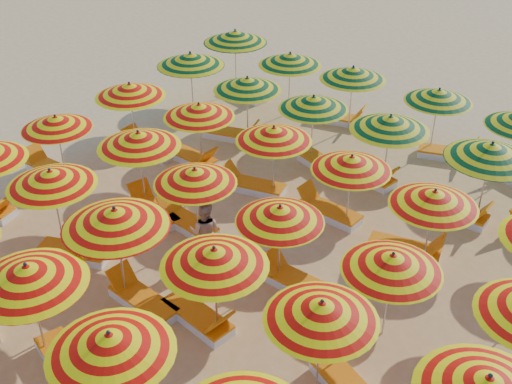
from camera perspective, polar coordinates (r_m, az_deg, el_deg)
ground at (r=15.24m, az=-1.14°, el=-5.90°), size 120.00×120.00×0.00m
umbrella_8 at (r=12.27m, az=-19.65°, el=-6.95°), size 2.41×2.41×2.30m
umbrella_9 at (r=10.67m, az=-12.85°, el=-12.96°), size 2.41×2.41×2.23m
umbrella_13 at (r=15.28m, az=-17.77°, el=1.19°), size 2.47×2.47×2.18m
umbrella_14 at (r=13.22m, az=-12.40°, el=-2.27°), size 2.87×2.87×2.36m
umbrella_15 at (r=12.11m, az=-3.73°, el=-5.81°), size 2.16×2.16×2.22m
umbrella_16 at (r=11.12m, az=5.85°, el=-10.48°), size 2.67×2.67×2.15m
umbrella_18 at (r=18.20m, az=-17.35°, el=5.91°), size 2.41×2.41×2.03m
umbrella_19 at (r=16.34m, az=-10.39°, el=4.61°), size 2.74×2.74×2.25m
umbrella_20 at (r=14.86m, az=-5.45°, el=1.42°), size 2.07×2.07×2.08m
umbrella_21 at (r=13.54m, az=2.14°, el=-1.97°), size 1.93×1.93×2.04m
umbrella_22 at (r=12.43m, az=12.02°, el=-6.15°), size 2.44×2.44×2.08m
umbrella_24 at (r=19.36m, az=-11.16°, el=8.88°), size 2.58×2.58×2.20m
umbrella_25 at (r=17.95m, az=-5.09°, el=7.23°), size 2.53×2.53×2.12m
umbrella_26 at (r=16.59m, az=1.59°, el=5.18°), size 2.66×2.66×2.13m
umbrella_27 at (r=15.51m, az=8.49°, el=2.56°), size 2.22×2.22×2.07m
umbrella_28 at (r=14.50m, az=15.56°, el=-0.54°), size 2.60×2.60×2.09m
umbrella_30 at (r=21.14m, az=-5.85°, el=11.64°), size 2.59×2.59×2.33m
umbrella_31 at (r=19.46m, az=-0.78°, el=9.58°), size 2.74×2.74×2.19m
umbrella_32 at (r=18.40m, az=5.13°, el=7.91°), size 2.67×2.67×2.13m
umbrella_33 at (r=17.28m, az=11.84°, el=6.01°), size 2.58×2.58×2.25m
umbrella_34 at (r=16.37m, az=20.18°, el=3.41°), size 2.27×2.27×2.33m
umbrella_36 at (r=23.04m, az=-1.86°, el=13.64°), size 2.74×2.74×2.37m
umbrella_37 at (r=21.37m, az=3.04°, el=11.71°), size 2.62×2.62×2.21m
umbrella_38 at (r=20.44m, az=8.62°, el=10.40°), size 2.40×2.40×2.20m
umbrella_39 at (r=19.57m, az=15.94°, el=8.25°), size 2.64×2.64×2.12m
lounger_6 at (r=13.11m, az=-16.55°, el=-14.40°), size 1.83×1.05×0.69m
lounger_10 at (r=15.76m, az=-15.75°, el=-5.17°), size 1.82×1.20×0.69m
lounger_11 at (r=14.08m, az=-10.08°, el=-9.45°), size 1.77×0.71×0.69m
lounger_12 at (r=13.54m, az=-5.11°, el=-11.04°), size 1.79×0.81×0.69m
lounger_15 at (r=19.35m, az=-17.78°, el=1.96°), size 1.74×0.61×0.69m
lounger_16 at (r=16.82m, az=-9.10°, el=-1.63°), size 1.82×1.01×0.69m
lounger_17 at (r=16.26m, az=-6.17°, el=-2.70°), size 1.78×0.75×0.69m
lounger_18 at (r=14.33m, az=3.72°, el=-8.06°), size 1.74×0.60×0.69m
lounger_19 at (r=19.79m, az=-9.60°, el=3.82°), size 1.73×0.58×0.69m
lounger_20 at (r=19.12m, az=-5.70°, el=3.06°), size 1.76×0.68×0.69m
lounger_21 at (r=17.65m, az=-0.31°, el=0.57°), size 1.82×1.01×0.69m
lounger_22 at (r=16.69m, az=6.42°, el=-1.70°), size 1.76×0.68×0.69m
lounger_23 at (r=15.68m, az=13.20°, el=-4.95°), size 1.82×0.98×0.69m
lounger_24 at (r=20.38m, az=-2.14°, el=5.15°), size 1.83×1.07×0.69m
lounger_25 at (r=18.75m, az=6.06°, el=2.41°), size 1.83×1.07×0.69m
lounger_26 at (r=18.39m, az=9.97°, el=1.45°), size 1.81×0.91×0.69m
lounger_27 at (r=17.30m, az=17.33°, el=-1.78°), size 1.74×0.61×0.69m
lounger_29 at (r=23.27m, az=-0.86°, el=8.74°), size 1.81×0.90×0.69m
lounger_30 at (r=21.58m, az=7.41°, el=6.50°), size 1.82×1.00×0.69m
lounger_31 at (r=20.10m, az=16.75°, el=3.31°), size 1.83×1.15×0.69m
beachgoer_a at (r=14.02m, az=-5.76°, el=-6.46°), size 0.58×0.58×1.36m
beachgoer_b at (r=14.82m, az=-4.56°, el=-3.54°), size 0.93×0.87×1.54m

